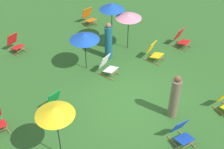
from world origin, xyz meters
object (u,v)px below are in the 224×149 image
deckchair_9 (107,66)px  umbrella_2 (84,37)px  deckchair_7 (57,104)px  deckchair_5 (182,133)px  deckchair_3 (154,52)px  person_1 (109,42)px  deckchair_1 (181,39)px  umbrella_1 (55,111)px  umbrella_0 (129,16)px  umbrella_3 (112,6)px  deckchair_6 (89,17)px  person_0 (175,98)px  deckchair_10 (15,44)px

deckchair_9 → umbrella_2: (-0.47, 0.81, 1.14)m
deckchair_7 → deckchair_5: bearing=-64.1°
deckchair_3 → person_1: (-1.38, 1.31, 0.41)m
deckchair_1 → deckchair_3: 1.70m
umbrella_1 → deckchair_3: bearing=18.2°
deckchair_5 → deckchair_3: bearing=64.7°
umbrella_2 → umbrella_0: bearing=2.8°
umbrella_1 → umbrella_3: umbrella_1 is taller
deckchair_9 → person_1: 1.21m
deckchair_6 → person_1: size_ratio=0.50×
deckchair_7 → umbrella_1: (-0.84, -1.66, 1.47)m
umbrella_3 → deckchair_9: bearing=-132.5°
deckchair_3 → deckchair_6: (-0.36, 4.23, 0.00)m
umbrella_1 → umbrella_2: (3.02, 3.08, -0.33)m
deckchair_1 → deckchair_3: same height
deckchair_6 → deckchair_7: same height
deckchair_6 → deckchair_7: size_ratio=1.00×
deckchair_1 → person_1: (-3.07, 1.31, 0.41)m
deckchair_1 → umbrella_2: (-4.28, 1.24, 1.14)m
deckchair_1 → umbrella_1: umbrella_1 is taller
person_0 → umbrella_2: bearing=38.8°
deckchair_10 → umbrella_1: size_ratio=0.43×
deckchair_1 → deckchair_6: size_ratio=1.00×
deckchair_6 → deckchair_9: same height
deckchair_1 → deckchair_10: bearing=134.1°
deckchair_1 → umbrella_0: size_ratio=0.49×
deckchair_5 → person_1: 5.11m
deckchair_5 → person_1: person_1 is taller
deckchair_6 → umbrella_0: (0.08, -2.88, 1.22)m
umbrella_1 → person_0: (3.80, -0.90, -1.03)m
umbrella_3 → person_1: umbrella_3 is taller
deckchair_10 → umbrella_0: umbrella_0 is taller
deckchair_1 → umbrella_3: bearing=125.2°
deckchair_3 → deckchair_7: same height
deckchair_5 → deckchair_10: bearing=111.3°
deckchair_1 → deckchair_3: bearing=169.1°
deckchair_10 → person_0: (2.49, -6.94, 0.44)m
deckchair_7 → person_0: (2.96, -2.55, 0.44)m
deckchair_6 → deckchair_9: 4.18m
deckchair_3 → deckchair_5: (-2.43, -3.68, 0.00)m
person_1 → umbrella_1: bearing=-61.4°
deckchair_6 → umbrella_0: umbrella_0 is taller
umbrella_1 → umbrella_2: size_ratio=1.20×
umbrella_3 → person_1: 1.57m
deckchair_5 → deckchair_10: same height
umbrella_0 → umbrella_1: size_ratio=0.86×
deckchair_7 → umbrella_2: 2.84m
deckchair_1 → umbrella_1: bearing=-176.6°
deckchair_10 → umbrella_2: size_ratio=0.52×
deckchair_1 → deckchair_10: size_ratio=0.98×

